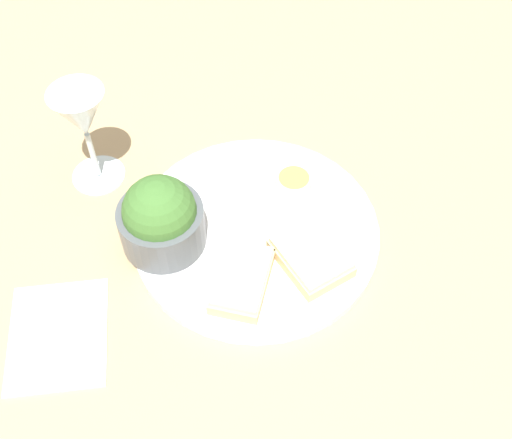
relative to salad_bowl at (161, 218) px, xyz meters
name	(u,v)px	position (x,y,z in m)	size (l,w,h in m)	color
ground_plane	(256,235)	(-0.01, -0.12, -0.06)	(4.00, 4.00, 0.00)	tan
dinner_plate	(256,232)	(-0.01, -0.12, -0.05)	(0.33, 0.33, 0.01)	white
salad_bowl	(161,218)	(0.00, 0.00, 0.00)	(0.11, 0.11, 0.11)	#4C5156
sauce_ramekin	(294,183)	(0.05, -0.19, -0.03)	(0.05, 0.05, 0.03)	beige
cheese_toast_near	(311,257)	(-0.07, -0.18, -0.03)	(0.12, 0.10, 0.03)	#D1B27F
cheese_toast_far	(242,280)	(-0.09, -0.09, -0.03)	(0.12, 0.10, 0.03)	#D1B27F
wine_glass	(82,119)	(0.14, 0.08, 0.05)	(0.08, 0.08, 0.16)	silver
napkin	(58,335)	(-0.11, 0.14, -0.06)	(0.15, 0.13, 0.01)	white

